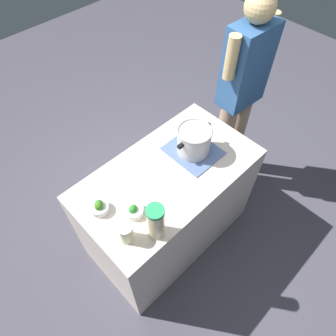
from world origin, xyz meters
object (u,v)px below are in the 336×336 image
object	(u,v)px
broccoli_bowl_front	(99,207)
person_cook	(240,95)
mason_jar	(126,233)
broccoli_bowl_center	(134,210)
cooking_pot	(194,140)
lemonade_pitcher	(156,222)

from	to	relation	value
broccoli_bowl_front	person_cook	bearing A→B (deg)	1.10
person_cook	mason_jar	bearing A→B (deg)	-168.43
broccoli_bowl_center	person_cook	size ratio (longest dim) A/B	0.07
cooking_pot	person_cook	xyz separation A→B (m)	(0.63, 0.10, -0.03)
lemonade_pitcher	broccoli_bowl_center	world-z (taller)	lemonade_pitcher
broccoli_bowl_center	broccoli_bowl_front	bearing A→B (deg)	129.79
cooking_pot	broccoli_bowl_front	distance (m)	0.75
cooking_pot	lemonade_pitcher	xyz separation A→B (m)	(-0.60, -0.27, 0.02)
cooking_pot	broccoli_bowl_front	xyz separation A→B (m)	(-0.74, 0.07, -0.07)
cooking_pot	mason_jar	distance (m)	0.76
cooking_pot	mason_jar	bearing A→B (deg)	-166.21
broccoli_bowl_center	mason_jar	bearing A→B (deg)	-144.00
broccoli_bowl_front	person_cook	distance (m)	1.37
cooking_pot	person_cook	bearing A→B (deg)	8.92
lemonade_pitcher	broccoli_bowl_center	distance (m)	0.21
lemonade_pitcher	broccoli_bowl_front	bearing A→B (deg)	112.59
broccoli_bowl_center	person_cook	xyz separation A→B (m)	(1.24, 0.18, 0.04)
lemonade_pitcher	broccoli_bowl_center	size ratio (longest dim) A/B	2.20
mason_jar	broccoli_bowl_center	bearing A→B (deg)	36.00
broccoli_bowl_front	lemonade_pitcher	bearing A→B (deg)	-67.41
mason_jar	broccoli_bowl_center	xyz separation A→B (m)	(0.13, 0.10, -0.04)
cooking_pot	person_cook	size ratio (longest dim) A/B	0.17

